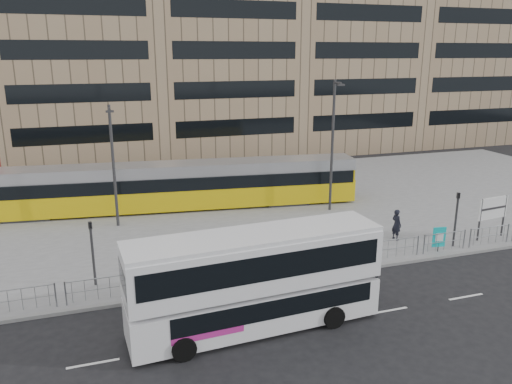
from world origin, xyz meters
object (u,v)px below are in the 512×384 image
object	(u,v)px
tram	(163,187)
lamp_post_east	(333,141)
pedestrian	(396,225)
traffic_light_west	(92,245)
station_sign	(493,210)
lamp_post_west	(113,161)
traffic_light_east	(457,212)
double_decker_bus	(255,278)
ad_panel	(439,237)

from	to	relation	value
tram	lamp_post_east	xyz separation A→B (m)	(10.84, -3.82, 3.17)
pedestrian	traffic_light_west	size ratio (longest dim) A/B	0.58
tram	pedestrian	distance (m)	15.63
station_sign	lamp_post_east	world-z (taller)	lamp_post_east
lamp_post_east	tram	bearing A→B (deg)	160.61
lamp_post_west	lamp_post_east	bearing A→B (deg)	-4.81
traffic_light_west	traffic_light_east	distance (m)	19.13
double_decker_bus	lamp_post_east	bearing A→B (deg)	49.72
traffic_light_east	lamp_post_east	distance (m)	9.33
double_decker_bus	lamp_post_east	size ratio (longest dim) A/B	1.15
double_decker_bus	ad_panel	xyz separation A→B (m)	(11.78, 4.04, -1.19)
traffic_light_east	lamp_post_east	bearing A→B (deg)	127.25
ad_panel	traffic_light_east	size ratio (longest dim) A/B	0.45
station_sign	double_decker_bus	bearing A→B (deg)	-169.69
traffic_light_west	traffic_light_east	world-z (taller)	same
tram	ad_panel	world-z (taller)	tram
traffic_light_west	traffic_light_east	size ratio (longest dim) A/B	1.00
traffic_light_east	lamp_post_west	world-z (taller)	lamp_post_west
traffic_light_west	lamp_post_west	world-z (taller)	lamp_post_west
station_sign	traffic_light_east	bearing A→B (deg)	-179.11
double_decker_bus	station_sign	distance (m)	16.68
traffic_light_east	lamp_post_west	distance (m)	20.05
ad_panel	lamp_post_west	world-z (taller)	lamp_post_west
pedestrian	traffic_light_west	bearing A→B (deg)	81.30
traffic_light_east	double_decker_bus	bearing A→B (deg)	-147.58
station_sign	lamp_post_east	bearing A→B (deg)	123.03
station_sign	ad_panel	size ratio (longest dim) A/B	1.77
station_sign	traffic_light_east	distance (m)	2.90
tram	traffic_light_east	xyz separation A→B (m)	(14.40, -11.98, 0.38)
tram	traffic_light_east	distance (m)	18.74
double_decker_bus	ad_panel	size ratio (longest dim) A/B	7.22
double_decker_bus	pedestrian	world-z (taller)	double_decker_bus
pedestrian	lamp_post_west	world-z (taller)	lamp_post_west
lamp_post_east	lamp_post_west	bearing A→B (deg)	175.19
lamp_post_west	traffic_light_east	bearing A→B (deg)	-27.95
tram	lamp_post_west	world-z (taller)	lamp_post_west
tram	traffic_light_east	world-z (taller)	tram
lamp_post_west	double_decker_bus	bearing A→B (deg)	-71.93
lamp_post_west	ad_panel	bearing A→B (deg)	-30.93
pedestrian	lamp_post_west	size ratio (longest dim) A/B	0.24
ad_panel	lamp_post_west	bearing A→B (deg)	157.28
double_decker_bus	lamp_post_west	world-z (taller)	lamp_post_west
double_decker_bus	traffic_light_west	size ratio (longest dim) A/B	3.25
pedestrian	traffic_light_east	xyz separation A→B (m)	(2.48, -1.90, 1.07)
station_sign	lamp_post_west	size ratio (longest dim) A/B	0.33
traffic_light_east	traffic_light_west	bearing A→B (deg)	-169.86
traffic_light_west	traffic_light_east	bearing A→B (deg)	-17.23
ad_panel	lamp_post_east	world-z (taller)	lamp_post_east
ad_panel	pedestrian	size ratio (longest dim) A/B	0.77
traffic_light_west	lamp_post_east	distance (m)	17.26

